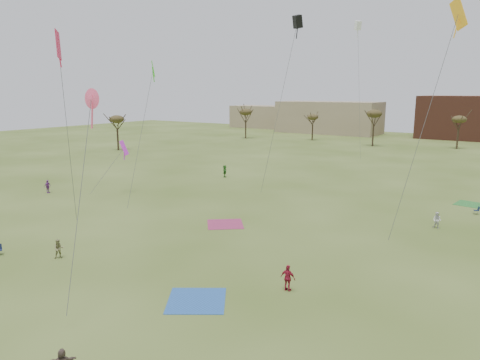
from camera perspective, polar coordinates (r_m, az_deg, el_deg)
The scene contains 15 objects.
ground at distance 32.07m, azimuth -12.42°, elevation -13.25°, with size 260.00×260.00×0.00m, color #3D5319.
spectator_fore_a at distance 30.55m, azimuth 6.21°, elevation -12.45°, with size 1.07×0.45×1.83m, color #A11B33.
spectator_fore_b at distance 38.79m, azimuth -22.34°, elevation -8.21°, with size 0.77×0.60×1.58m, color #8B8758.
spectator_mid_d at distance 63.67m, azimuth -23.56°, elevation -0.77°, with size 1.03×0.43×1.76m, color purple.
spectator_mid_e at distance 47.55m, azimuth 24.06°, elevation -4.76°, with size 0.80×0.62×1.64m, color silver.
flyer_far_a at distance 69.29m, azimuth -1.98°, elevation 1.16°, with size 1.75×0.56×1.89m, color #317426.
blanket_blue at distance 29.58m, azimuth -5.63°, elevation -15.23°, with size 3.66×3.66×0.03m, color #2A5EB6.
blanket_plum at distance 44.99m, azimuth -1.93°, elevation -5.72°, with size 3.55×3.55×0.03m, color #9F315C.
blanket_olive at distance 59.42m, azimuth 27.57°, elevation -2.80°, with size 3.13×3.13×0.03m, color #2D7E32.
camp_chair_right at distance 54.97m, azimuth 28.17°, elevation -3.65°, with size 0.69×0.67×0.87m.
kites_aloft at distance 64.12m, azimuth 12.01°, elevation 17.40°, with size 62.03×70.35×25.10m.
tree_line at distance 102.07m, azimuth 20.34°, elevation 7.22°, with size 117.44×49.32×8.91m.
building_tan at distance 146.40m, azimuth 11.38°, elevation 7.93°, with size 32.00×14.00×10.00m, color #937F60.
building_brick at distance 140.97m, azimuth 27.49°, elevation 7.16°, with size 26.00×16.00×12.00m, color brown.
building_tan_west at distance 166.36m, azimuth 2.67°, elevation 8.18°, with size 20.00×12.00×8.00m, color #937F60.
Camera 1 is at (21.48, -19.82, 13.21)m, focal length 33.08 mm.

